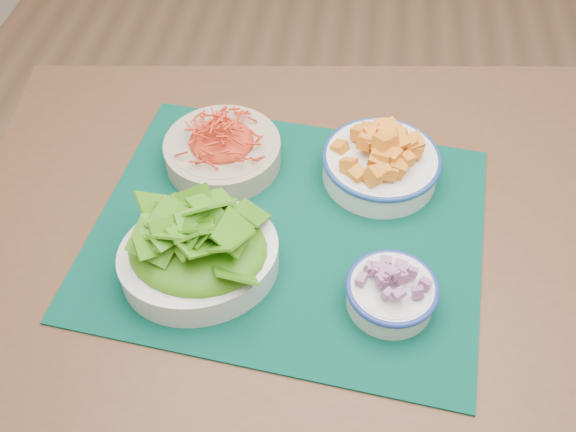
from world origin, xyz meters
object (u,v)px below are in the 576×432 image
object	(u,v)px
carrot_bowl	(222,147)
lettuce_bowl	(198,250)
table	(341,254)
squash_bowl	(382,158)
placemat	(288,229)
onion_bowl	(392,290)

from	to	relation	value
carrot_bowl	lettuce_bowl	size ratio (longest dim) A/B	0.85
table	squash_bowl	xyz separation A→B (m)	(0.05, 0.10, 0.14)
carrot_bowl	placemat	bearing A→B (deg)	-45.85
carrot_bowl	onion_bowl	bearing A→B (deg)	-40.81
placemat	onion_bowl	world-z (taller)	onion_bowl
lettuce_bowl	carrot_bowl	bearing A→B (deg)	68.57
squash_bowl	lettuce_bowl	xyz separation A→B (m)	(-0.26, -0.23, 0.01)
table	placemat	size ratio (longest dim) A/B	2.17
squash_bowl	lettuce_bowl	bearing A→B (deg)	-138.01
squash_bowl	placemat	bearing A→B (deg)	-135.97
squash_bowl	onion_bowl	size ratio (longest dim) A/B	1.31
carrot_bowl	onion_bowl	distance (m)	0.39
lettuce_bowl	onion_bowl	distance (m)	0.28
table	carrot_bowl	size ratio (longest dim) A/B	5.17
placemat	lettuce_bowl	world-z (taller)	lettuce_bowl
placemat	squash_bowl	size ratio (longest dim) A/B	2.80
table	placemat	world-z (taller)	placemat
placemat	onion_bowl	distance (m)	0.21
placemat	table	bearing A→B (deg)	27.76
table	lettuce_bowl	bearing A→B (deg)	-154.53
table	carrot_bowl	world-z (taller)	carrot_bowl
lettuce_bowl	placemat	bearing A→B (deg)	14.98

